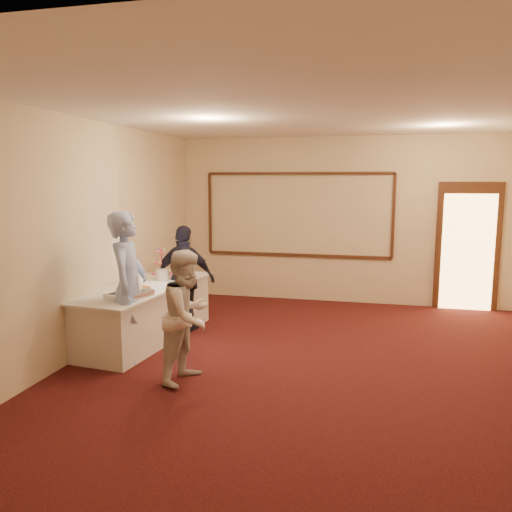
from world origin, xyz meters
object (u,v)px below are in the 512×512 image
Objects in this scene: pavlova_tray at (129,291)px; cupcake_stand at (162,264)px; woman at (188,316)px; man at (128,287)px; guest at (185,278)px; plate_stack_b at (162,275)px; buffet_table at (145,312)px; plate_stack_a at (138,279)px; tart at (140,290)px.

pavlova_tray is 1.31× the size of cupcake_stand.
pavlova_tray is at bearing 72.83° from woman.
man reaches higher than guest.
plate_stack_b is at bearing 93.70° from pavlova_tray.
cupcake_stand is at bearing 97.76° from buffet_table.
plate_stack_a is 0.89m from man.
woman is (1.04, -1.67, -0.11)m from plate_stack_b.
pavlova_tray is 3.26× the size of plate_stack_b.
plate_stack_a is at bearing 9.19° from man.
man is (0.32, -1.69, -0.01)m from cupcake_stand.
buffet_table is 1.65× the size of guest.
man is at bearing -70.20° from plate_stack_a.
guest is at bearing 47.60° from plate_stack_a.
buffet_table is at bearing 3.11° from man.
pavlova_tray is at bearing 12.38° from man.
tart is at bearing 93.66° from pavlova_tray.
buffet_table is at bearing -11.82° from plate_stack_a.
plate_stack_a is 0.11× the size of man.
woman is at bearing 114.79° from guest.
plate_stack_b is (-0.08, 1.16, -0.01)m from pavlova_tray.
pavlova_tray is 2.01× the size of tart.
plate_stack_a is at bearing 168.18° from buffet_table.
cupcake_stand is at bearing 0.06° from man.
pavlova_tray is 0.78m from plate_stack_a.
woman is at bearing -124.59° from man.
woman is (0.97, -0.51, -0.12)m from pavlova_tray.
tart is 0.19× the size of guest.
plate_stack_a is at bearing 50.04° from guest.
plate_stack_b is at bearing -64.77° from cupcake_stand.
tart is at bearing -2.31° from man.
plate_stack_a is (-0.26, 0.74, -0.01)m from pavlova_tray.
pavlova_tray reaches higher than plate_stack_b.
plate_stack_a is at bearing 120.99° from tart.
woman is at bearing -27.88° from pavlova_tray.
tart is at bearing -86.28° from plate_stack_b.
cupcake_stand reaches higher than buffet_table.
plate_stack_b is at bearing 42.65° from woman.
plate_stack_a is 0.65× the size of tart.
woman reaches higher than tart.
guest reaches higher than cupcake_stand.
plate_stack_a is 1.04× the size of plate_stack_b.
woman is (1.24, -2.10, -0.20)m from cupcake_stand.
pavlova_tray is at bearing -80.16° from cupcake_stand.
woman is (1.23, -1.25, -0.11)m from plate_stack_a.
cupcake_stand is 1.72m from man.
plate_stack_a is at bearing -88.88° from cupcake_stand.
cupcake_stand is 0.85m from plate_stack_a.
man reaches higher than woman.
guest is at bearing 20.06° from plate_stack_b.
tart is 0.47m from man.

